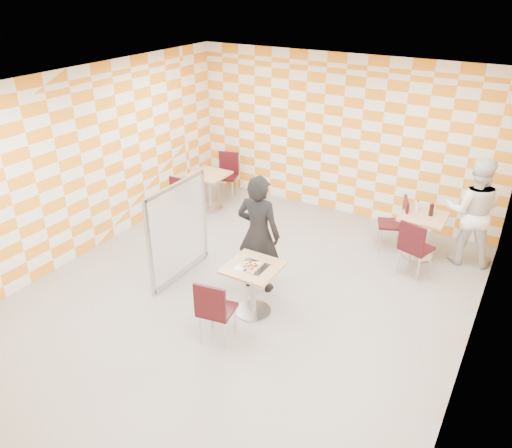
% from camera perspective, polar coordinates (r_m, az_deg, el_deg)
% --- Properties ---
extents(room_shell, '(7.00, 7.00, 7.00)m').
position_cam_1_polar(room_shell, '(7.03, 0.72, 3.83)').
color(room_shell, '#979792').
rests_on(room_shell, ground).
extents(main_table, '(0.70, 0.70, 0.75)m').
position_cam_1_polar(main_table, '(6.80, -0.33, -6.57)').
color(main_table, tan).
rests_on(main_table, ground).
extents(second_table, '(0.70, 0.70, 0.75)m').
position_cam_1_polar(second_table, '(8.57, 18.38, -0.51)').
color(second_table, tan).
rests_on(second_table, ground).
extents(empty_table, '(0.70, 0.70, 0.75)m').
position_cam_1_polar(empty_table, '(9.85, -5.37, 4.45)').
color(empty_table, tan).
rests_on(empty_table, ground).
extents(chair_main_front, '(0.49, 0.50, 0.92)m').
position_cam_1_polar(chair_main_front, '(6.27, -4.83, -9.51)').
color(chair_main_front, '#370B10').
rests_on(chair_main_front, ground).
extents(chair_second_front, '(0.53, 0.53, 0.92)m').
position_cam_1_polar(chair_second_front, '(7.96, 17.61, -2.27)').
color(chair_second_front, '#370B10').
rests_on(chair_second_front, ground).
extents(chair_second_side, '(0.55, 0.55, 0.92)m').
position_cam_1_polar(chair_second_side, '(8.68, 15.84, 0.51)').
color(chair_second_side, '#370B10').
rests_on(chair_second_side, ground).
extents(chair_empty_near, '(0.43, 0.44, 0.92)m').
position_cam_1_polar(chair_empty_near, '(9.36, -8.27, 3.26)').
color(chair_empty_near, '#370B10').
rests_on(chair_empty_near, ground).
extents(chair_empty_far, '(0.53, 0.53, 0.92)m').
position_cam_1_polar(chair_empty_far, '(10.45, -3.27, 6.08)').
color(chair_empty_far, '#370B10').
rests_on(chair_empty_far, ground).
extents(partition, '(0.08, 1.38, 1.55)m').
position_cam_1_polar(partition, '(7.56, -8.86, -0.73)').
color(partition, white).
rests_on(partition, ground).
extents(man_dark, '(0.69, 0.48, 1.80)m').
position_cam_1_polar(man_dark, '(7.14, 0.28, -1.15)').
color(man_dark, black).
rests_on(man_dark, ground).
extents(man_white, '(0.98, 0.82, 1.78)m').
position_cam_1_polar(man_white, '(8.54, 23.49, 1.33)').
color(man_white, white).
rests_on(man_white, ground).
extents(pizza_on_foil, '(0.40, 0.40, 0.04)m').
position_cam_1_polar(pizza_on_foil, '(6.65, -0.41, -4.77)').
color(pizza_on_foil, silver).
rests_on(pizza_on_foil, main_table).
extents(sport_bottle, '(0.06, 0.06, 0.20)m').
position_cam_1_polar(sport_bottle, '(8.55, 17.96, 1.98)').
color(sport_bottle, white).
rests_on(sport_bottle, second_table).
extents(soda_bottle, '(0.07, 0.07, 0.23)m').
position_cam_1_polar(soda_bottle, '(8.45, 19.41, 1.55)').
color(soda_bottle, black).
rests_on(soda_bottle, second_table).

